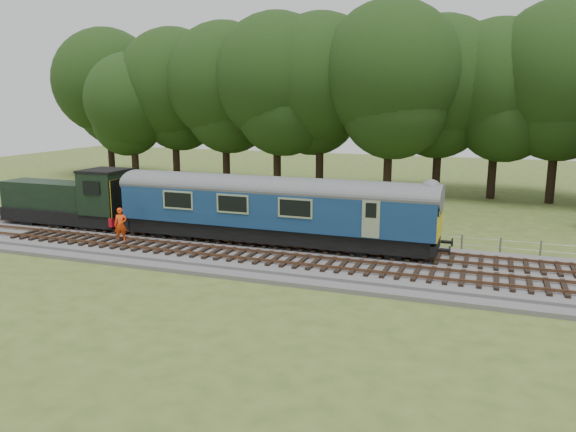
% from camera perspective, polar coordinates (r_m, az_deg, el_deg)
% --- Properties ---
extents(ground, '(120.00, 120.00, 0.00)m').
position_cam_1_polar(ground, '(29.78, 1.10, -4.43)').
color(ground, '#425B21').
rests_on(ground, ground).
extents(ballast, '(70.00, 7.00, 0.35)m').
position_cam_1_polar(ballast, '(29.74, 1.10, -4.11)').
color(ballast, '#4C4C4F').
rests_on(ballast, ground).
extents(track_north, '(67.20, 2.40, 0.21)m').
position_cam_1_polar(track_north, '(30.95, 1.95, -3.02)').
color(track_north, black).
rests_on(track_north, ballast).
extents(track_south, '(67.20, 2.40, 0.21)m').
position_cam_1_polar(track_south, '(28.22, 0.04, -4.47)').
color(track_south, black).
rests_on(track_south, ballast).
extents(fence, '(64.00, 0.12, 1.00)m').
position_cam_1_polar(fence, '(33.92, 3.58, -2.45)').
color(fence, '#6B6054').
rests_on(fence, ground).
extents(tree_line, '(70.00, 8.00, 18.00)m').
position_cam_1_polar(tree_line, '(50.61, 9.26, 2.11)').
color(tree_line, black).
rests_on(tree_line, ground).
extents(dmu_railcar, '(18.05, 2.86, 3.88)m').
position_cam_1_polar(dmu_railcar, '(31.14, -1.51, 1.20)').
color(dmu_railcar, black).
rests_on(dmu_railcar, ground).
extents(shunter_loco, '(8.91, 2.60, 3.38)m').
position_cam_1_polar(shunter_loco, '(38.55, -21.14, 1.49)').
color(shunter_loco, black).
rests_on(shunter_loco, ground).
extents(worker, '(0.84, 0.72, 1.94)m').
position_cam_1_polar(worker, '(33.33, -16.64, -0.85)').
color(worker, '#FF420D').
rests_on(worker, ballast).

